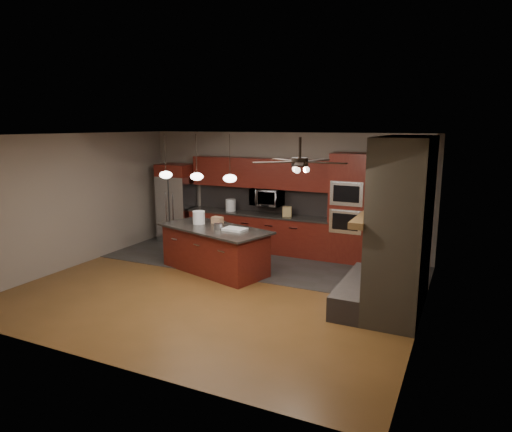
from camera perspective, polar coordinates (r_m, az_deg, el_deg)
The scene contains 22 objects.
ground at distance 8.57m, azimuth -4.49°, elevation -8.97°, with size 7.00×7.00×0.00m, color brown.
ceiling at distance 8.05m, azimuth -4.80°, elevation 10.08°, with size 7.00×6.00×0.02m, color white.
back_wall at distance 10.86m, azimuth 3.26°, elevation 3.00°, with size 7.00×0.02×2.80m, color #6E6258.
right_wall at distance 7.16m, azimuth 20.47°, elevation -2.06°, with size 0.02×6.00×2.80m, color #6E6258.
left_wall at distance 10.37m, azimuth -21.68°, elevation 1.82°, with size 0.02×6.00×2.80m, color #6E6258.
slate_tile_patch at distance 10.09m, azimuth 0.60°, elevation -5.76°, with size 7.00×2.40×0.01m, color #2E2B29.
fireplace_column at distance 7.62m, azimuth 17.23°, elevation -1.87°, with size 1.30×2.10×2.80m.
back_cabinetry at distance 10.90m, azimuth 0.41°, elevation 0.35°, with size 3.59×0.64×2.20m.
oven_tower at distance 10.09m, azimuth 11.56°, elevation 0.95°, with size 0.80×0.63×2.38m.
microwave at distance 10.75m, azimuth 1.39°, elevation 2.40°, with size 0.73×0.41×0.50m, color silver.
refrigerator at distance 11.90m, azimuth -9.81°, elevation 1.62°, with size 0.85×0.75×1.99m.
kitchen_island at distance 9.41m, azimuth -5.18°, elevation -4.15°, with size 2.59×1.73×0.92m.
white_bucket at distance 9.66m, azimuth -7.15°, elevation -0.18°, with size 0.25×0.25×0.27m, color white.
paint_can at distance 9.14m, azimuth -4.74°, elevation -1.29°, with size 0.17×0.17×0.12m, color #A09FA4.
paint_tray at distance 9.02m, azimuth -2.67°, elevation -1.66°, with size 0.45×0.31×0.04m, color silver.
cardboard_box at distance 9.69m, azimuth -4.86°, elevation -0.50°, with size 0.22×0.16×0.14m, color #9F7452.
counter_bucket at distance 11.17m, azimuth -3.17°, elevation 1.37°, with size 0.25×0.25×0.28m, color silver.
counter_box at distance 10.50m, azimuth 3.92°, elevation 0.57°, with size 0.20×0.16×0.22m, color tan.
pendant_left at distance 9.59m, azimuth -11.21°, elevation 5.10°, with size 0.26×0.26×0.92m.
pendant_center at distance 9.17m, azimuth -7.41°, elevation 4.94°, with size 0.26×0.26×0.92m.
pendant_right at distance 8.79m, azimuth -3.27°, elevation 4.74°, with size 0.26×0.26×0.92m.
ceiling_fan at distance 6.58m, azimuth 5.49°, elevation 6.81°, with size 1.27×1.33×0.41m.
Camera 1 is at (4.02, -6.97, 2.97)m, focal length 32.00 mm.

